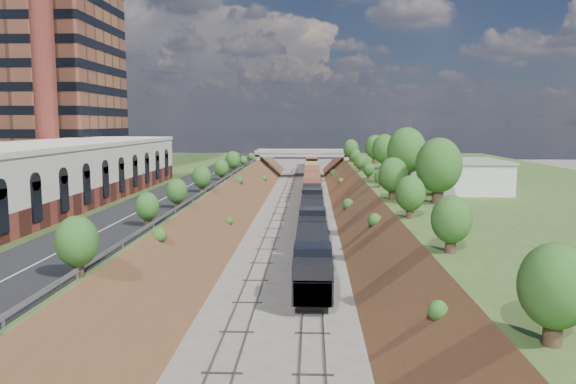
# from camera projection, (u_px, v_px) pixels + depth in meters

# --- Properties ---
(platform_left) EXTENTS (44.00, 180.00, 5.00)m
(platform_left) POSITION_uv_depth(u_px,v_px,m) (82.00, 199.00, 86.72)
(platform_left) COLOR #3E5623
(platform_left) RESTS_ON ground
(platform_right) EXTENTS (44.00, 180.00, 5.00)m
(platform_right) POSITION_uv_depth(u_px,v_px,m) (515.00, 202.00, 83.98)
(platform_right) COLOR #3E5623
(platform_right) RESTS_ON ground
(embankment_left) EXTENTS (10.00, 180.00, 10.00)m
(embankment_left) POSITION_uv_depth(u_px,v_px,m) (223.00, 216.00, 86.11)
(embankment_left) COLOR brown
(embankment_left) RESTS_ON ground
(embankment_right) EXTENTS (10.00, 180.00, 10.00)m
(embankment_right) POSITION_uv_depth(u_px,v_px,m) (367.00, 217.00, 85.20)
(embankment_right) COLOR brown
(embankment_right) RESTS_ON ground
(rail_left_track) EXTENTS (1.58, 180.00, 0.18)m
(rail_left_track) POSITION_uv_depth(u_px,v_px,m) (278.00, 216.00, 85.75)
(rail_left_track) COLOR gray
(rail_left_track) RESTS_ON ground
(rail_right_track) EXTENTS (1.58, 180.00, 0.18)m
(rail_right_track) POSITION_uv_depth(u_px,v_px,m) (312.00, 216.00, 85.54)
(rail_right_track) COLOR gray
(rail_right_track) RESTS_ON ground
(road) EXTENTS (8.00, 180.00, 0.10)m
(road) POSITION_uv_depth(u_px,v_px,m) (194.00, 184.00, 85.68)
(road) COLOR black
(road) RESTS_ON platform_left
(guardrail) EXTENTS (0.10, 171.00, 0.70)m
(guardrail) POSITION_uv_depth(u_px,v_px,m) (220.00, 181.00, 85.25)
(guardrail) COLOR #99999E
(guardrail) RESTS_ON platform_left
(commercial_building) EXTENTS (14.30, 62.30, 7.00)m
(commercial_building) POSITION_uv_depth(u_px,v_px,m) (44.00, 174.00, 63.96)
(commercial_building) COLOR brown
(commercial_building) RESTS_ON platform_left
(highrise_tower) EXTENTS (22.00, 22.00, 53.90)m
(highrise_tower) POSITION_uv_depth(u_px,v_px,m) (39.00, 13.00, 95.37)
(highrise_tower) COLOR brown
(highrise_tower) RESTS_ON platform_left
(smokestack) EXTENTS (3.20, 3.20, 40.00)m
(smokestack) POSITION_uv_depth(u_px,v_px,m) (43.00, 47.00, 80.13)
(smokestack) COLOR brown
(smokestack) RESTS_ON platform_left
(overpass) EXTENTS (24.50, 8.30, 7.40)m
(overpass) POSITION_uv_depth(u_px,v_px,m) (302.00, 159.00, 146.54)
(overpass) COLOR gray
(overpass) RESTS_ON ground
(white_building_near) EXTENTS (9.00, 12.00, 4.00)m
(white_building_near) POSITION_uv_depth(u_px,v_px,m) (467.00, 177.00, 75.90)
(white_building_near) COLOR silver
(white_building_near) RESTS_ON platform_right
(white_building_far) EXTENTS (8.00, 10.00, 3.60)m
(white_building_far) POSITION_uv_depth(u_px,v_px,m) (429.00, 166.00, 97.76)
(white_building_far) COLOR silver
(white_building_far) RESTS_ON platform_right
(tree_right_large) EXTENTS (5.25, 5.25, 7.61)m
(tree_right_large) POSITION_uv_depth(u_px,v_px,m) (439.00, 166.00, 63.97)
(tree_right_large) COLOR #473323
(tree_right_large) RESTS_ON platform_right
(tree_left_crest) EXTENTS (2.45, 2.45, 3.55)m
(tree_left_crest) POSITION_uv_depth(u_px,v_px,m) (136.00, 212.00, 45.62)
(tree_left_crest) COLOR #473323
(tree_left_crest) RESTS_ON platform_left
(freight_train) EXTENTS (3.07, 156.21, 4.58)m
(freight_train) POSITION_uv_depth(u_px,v_px,m) (312.00, 177.00, 120.87)
(freight_train) COLOR black
(freight_train) RESTS_ON ground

